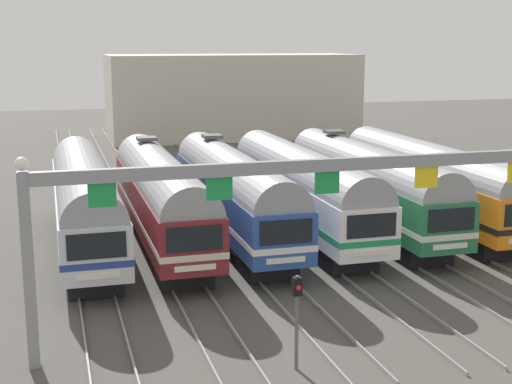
{
  "coord_description": "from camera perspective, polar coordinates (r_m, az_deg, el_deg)",
  "views": [
    {
      "loc": [
        -11.18,
        -36.95,
        10.49
      ],
      "look_at": [
        -1.05,
        -1.33,
        2.81
      ],
      "focal_mm": 51.41,
      "sensor_mm": 36.0,
      "label": 1
    }
  ],
  "objects": [
    {
      "name": "ground_plane",
      "position": [
        40.0,
        0.92,
        -3.49
      ],
      "size": [
        160.0,
        160.0,
        0.0
      ],
      "primitive_type": "plane",
      "color": "#4C4944"
    },
    {
      "name": "track_bed",
      "position": [
        56.07,
        -4.1,
        0.98
      ],
      "size": [
        20.8,
        70.0,
        0.15
      ],
      "color": "gray",
      "rests_on": "ground"
    },
    {
      "name": "yard_signal_mast",
      "position": [
        23.68,
        3.21,
        -8.76
      ],
      "size": [
        0.28,
        0.35,
        3.18
      ],
      "color": "#59595E",
      "rests_on": "ground"
    },
    {
      "name": "commuter_train_blue",
      "position": [
        38.88,
        -1.79,
        0.13
      ],
      "size": [
        2.88,
        18.06,
        5.05
      ],
      "color": "#284C9E",
      "rests_on": "ground"
    },
    {
      "name": "commuter_train_silver",
      "position": [
        37.79,
        -13.21,
        -0.52
      ],
      "size": [
        2.88,
        18.06,
        4.77
      ],
      "color": "silver",
      "rests_on": "ground"
    },
    {
      "name": "commuter_train_green",
      "position": [
        41.4,
        8.63,
        0.72
      ],
      "size": [
        2.88,
        18.06,
        5.05
      ],
      "color": "#236B42",
      "rests_on": "ground"
    },
    {
      "name": "maintenance_building",
      "position": [
        81.04,
        -1.85,
        7.47
      ],
      "size": [
        26.84,
        10.0,
        9.0
      ],
      "primitive_type": "cube",
      "color": "beige",
      "rests_on": "ground"
    },
    {
      "name": "commuter_train_white",
      "position": [
        39.97,
        3.59,
        0.43
      ],
      "size": [
        2.88,
        18.06,
        4.77
      ],
      "color": "white",
      "rests_on": "ground"
    },
    {
      "name": "commuter_train_maroon",
      "position": [
        38.15,
        -7.42,
        -0.18
      ],
      "size": [
        2.88,
        18.06,
        5.05
      ],
      "color": "maroon",
      "rests_on": "ground"
    },
    {
      "name": "catenary_gantry",
      "position": [
        26.49,
        9.43,
        0.31
      ],
      "size": [
        24.54,
        0.44,
        6.97
      ],
      "color": "gray",
      "rests_on": "ground"
    },
    {
      "name": "commuter_train_orange",
      "position": [
        43.12,
        13.31,
        0.97
      ],
      "size": [
        2.88,
        18.06,
        4.77
      ],
      "color": "orange",
      "rests_on": "ground"
    }
  ]
}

